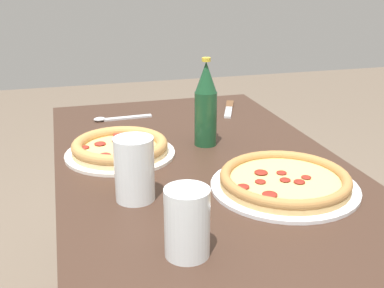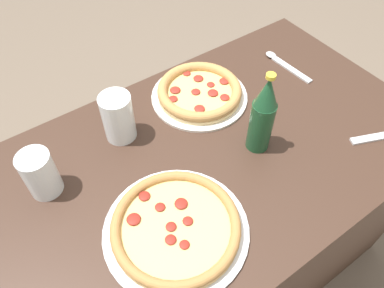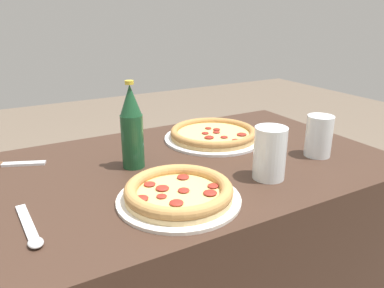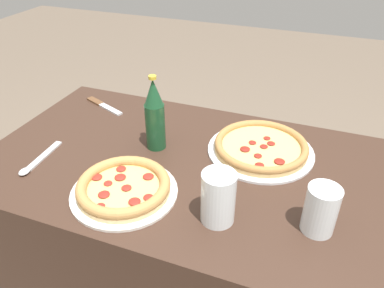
% 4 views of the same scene
% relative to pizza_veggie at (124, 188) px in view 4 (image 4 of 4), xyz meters
% --- Properties ---
extents(table, '(1.22, 0.72, 0.71)m').
position_rel_pizza_veggie_xyz_m(table, '(-0.10, -0.19, -0.37)').
color(table, '#3D281E').
rests_on(table, ground_plane).
extents(pizza_veggie, '(0.29, 0.29, 0.04)m').
position_rel_pizza_veggie_xyz_m(pizza_veggie, '(0.00, 0.00, 0.00)').
color(pizza_veggie, silver).
rests_on(pizza_veggie, table).
extents(pizza_margherita, '(0.33, 0.33, 0.04)m').
position_rel_pizza_veggie_xyz_m(pizza_margherita, '(-0.30, -0.33, -0.00)').
color(pizza_margherita, silver).
rests_on(pizza_margherita, table).
extents(glass_red_wine, '(0.08, 0.08, 0.12)m').
position_rel_pizza_veggie_xyz_m(glass_red_wine, '(-0.49, -0.05, 0.04)').
color(glass_red_wine, white).
rests_on(glass_red_wine, table).
extents(glass_iced_tea, '(0.08, 0.08, 0.14)m').
position_rel_pizza_veggie_xyz_m(glass_iced_tea, '(-0.26, 0.00, 0.04)').
color(glass_iced_tea, white).
rests_on(glass_iced_tea, table).
extents(beer_bottle, '(0.06, 0.06, 0.24)m').
position_rel_pizza_veggie_xyz_m(beer_bottle, '(0.02, -0.24, 0.09)').
color(beer_bottle, '#194728').
rests_on(beer_bottle, table).
extents(knife, '(0.19, 0.10, 0.01)m').
position_rel_pizza_veggie_xyz_m(knife, '(0.33, -0.42, -0.02)').
color(knife, brown).
rests_on(knife, table).
extents(spoon, '(0.03, 0.19, 0.01)m').
position_rel_pizza_veggie_xyz_m(spoon, '(0.32, -0.03, -0.02)').
color(spoon, silver).
rests_on(spoon, table).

